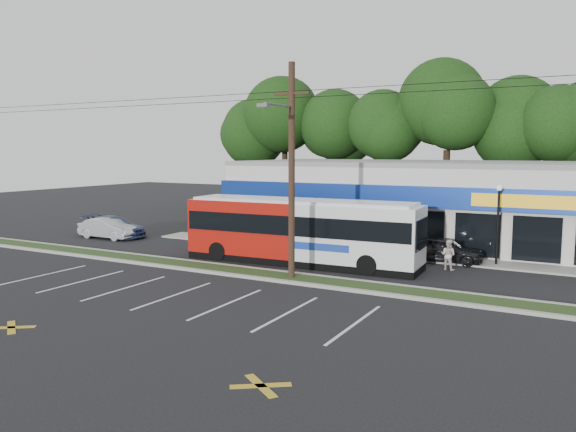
# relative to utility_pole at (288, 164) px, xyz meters

# --- Properties ---
(ground) EXTENTS (120.00, 120.00, 0.00)m
(ground) POSITION_rel_utility_pole_xyz_m (-2.83, -0.93, -5.41)
(ground) COLOR black
(ground) RESTS_ON ground
(grass_strip) EXTENTS (40.00, 1.60, 0.12)m
(grass_strip) POSITION_rel_utility_pole_xyz_m (-2.83, 0.07, -5.35)
(grass_strip) COLOR #213917
(grass_strip) RESTS_ON ground
(curb_south) EXTENTS (40.00, 0.25, 0.14)m
(curb_south) POSITION_rel_utility_pole_xyz_m (-2.83, -0.78, -5.34)
(curb_south) COLOR #9E9E93
(curb_south) RESTS_ON ground
(curb_north) EXTENTS (40.00, 0.25, 0.14)m
(curb_north) POSITION_rel_utility_pole_xyz_m (-2.83, 0.92, -5.34)
(curb_north) COLOR #9E9E93
(curb_north) RESTS_ON ground
(sidewalk) EXTENTS (32.00, 2.20, 0.10)m
(sidewalk) POSITION_rel_utility_pole_xyz_m (2.17, 8.07, -5.36)
(sidewalk) COLOR #9E9E93
(sidewalk) RESTS_ON ground
(strip_mall) EXTENTS (25.00, 12.55, 5.30)m
(strip_mall) POSITION_rel_utility_pole_xyz_m (2.67, 14.99, -2.76)
(strip_mall) COLOR silver
(strip_mall) RESTS_ON ground
(utility_pole) EXTENTS (50.00, 2.77, 10.00)m
(utility_pole) POSITION_rel_utility_pole_xyz_m (0.00, 0.00, 0.00)
(utility_pole) COLOR black
(utility_pole) RESTS_ON ground
(lamp_post) EXTENTS (0.30, 0.30, 4.25)m
(lamp_post) POSITION_rel_utility_pole_xyz_m (8.17, 7.87, -2.74)
(lamp_post) COLOR black
(lamp_post) RESTS_ON ground
(tree_line) EXTENTS (46.76, 6.76, 11.83)m
(tree_line) POSITION_rel_utility_pole_xyz_m (1.17, 25.07, 3.00)
(tree_line) COLOR black
(tree_line) RESTS_ON ground
(metrobus) EXTENTS (12.94, 3.29, 3.45)m
(metrobus) POSITION_rel_utility_pole_xyz_m (-1.13, 3.57, -3.59)
(metrobus) COLOR #A8150C
(metrobus) RESTS_ON ground
(car_dark) EXTENTS (4.29, 1.89, 1.44)m
(car_dark) POSITION_rel_utility_pole_xyz_m (5.49, 7.47, -4.70)
(car_dark) COLOR black
(car_dark) RESTS_ON ground
(car_silver) EXTENTS (4.35, 1.58, 1.42)m
(car_silver) POSITION_rel_utility_pole_xyz_m (-16.70, 4.83, -4.70)
(car_silver) COLOR #B4B7BC
(car_silver) RESTS_ON ground
(car_blue) EXTENTS (5.05, 2.13, 1.46)m
(car_blue) POSITION_rel_utility_pole_xyz_m (-16.85, 5.50, -4.69)
(car_blue) COLOR navy
(car_blue) RESTS_ON ground
(pedestrian_a) EXTENTS (0.73, 0.52, 1.90)m
(pedestrian_a) POSITION_rel_utility_pole_xyz_m (-0.83, 7.27, -4.46)
(pedestrian_a) COLOR silver
(pedestrian_a) RESTS_ON ground
(pedestrian_b) EXTENTS (0.84, 0.71, 1.54)m
(pedestrian_b) POSITION_rel_utility_pole_xyz_m (6.16, 5.70, -4.64)
(pedestrian_b) COLOR silver
(pedestrian_b) RESTS_ON ground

